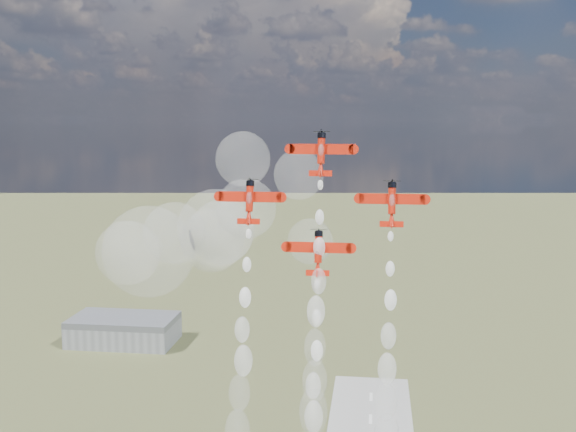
{
  "coord_description": "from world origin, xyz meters",
  "views": [
    {
      "loc": [
        0.32,
        -122.87,
        107.52
      ],
      "look_at": [
        -16.04,
        1.93,
        89.54
      ],
      "focal_mm": 42.0,
      "sensor_mm": 36.0,
      "label": 1
    }
  ],
  "objects_px": {
    "hangar": "(124,330)",
    "plane_lead": "(321,153)",
    "plane_left": "(250,201)",
    "plane_right": "(392,203)",
    "plane_slot": "(318,252)"
  },
  "relations": [
    {
      "from": "hangar",
      "to": "plane_lead",
      "type": "bearing_deg",
      "value": -57.96
    },
    {
      "from": "plane_left",
      "to": "plane_slot",
      "type": "bearing_deg",
      "value": -10.43
    },
    {
      "from": "plane_lead",
      "to": "plane_left",
      "type": "height_order",
      "value": "plane_lead"
    },
    {
      "from": "plane_slot",
      "to": "plane_lead",
      "type": "bearing_deg",
      "value": 90.0
    },
    {
      "from": "plane_slot",
      "to": "hangar",
      "type": "bearing_deg",
      "value": 121.34
    },
    {
      "from": "plane_left",
      "to": "hangar",
      "type": "bearing_deg",
      "value": 118.47
    },
    {
      "from": "hangar",
      "to": "plane_left",
      "type": "bearing_deg",
      "value": -61.53
    },
    {
      "from": "hangar",
      "to": "plane_right",
      "type": "distance_m",
      "value": 233.04
    },
    {
      "from": "hangar",
      "to": "plane_lead",
      "type": "xyz_separation_m",
      "value": [
        109.96,
        -175.67,
        94.84
      ]
    },
    {
      "from": "hangar",
      "to": "plane_left",
      "type": "relative_size",
      "value": 4.13
    },
    {
      "from": "plane_lead",
      "to": "plane_left",
      "type": "relative_size",
      "value": 1.0
    },
    {
      "from": "plane_lead",
      "to": "hangar",
      "type": "bearing_deg",
      "value": 122.04
    },
    {
      "from": "plane_lead",
      "to": "plane_slot",
      "type": "relative_size",
      "value": 1.0
    },
    {
      "from": "hangar",
      "to": "plane_lead",
      "type": "height_order",
      "value": "plane_lead"
    },
    {
      "from": "plane_lead",
      "to": "plane_right",
      "type": "relative_size",
      "value": 1.0
    }
  ]
}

